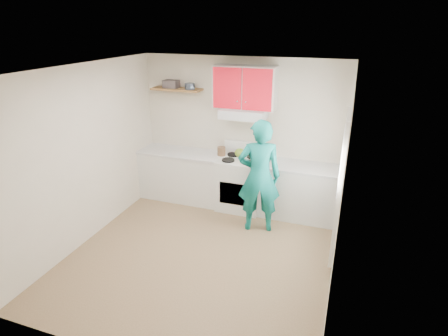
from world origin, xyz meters
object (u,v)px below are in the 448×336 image
at_px(stove, 240,184).
at_px(person, 259,177).
at_px(crock, 221,152).
at_px(tin, 190,86).
at_px(kettle, 240,153).

xyz_separation_m(stove, person, (0.48, -0.61, 0.45)).
bearing_deg(crock, tin, 174.36).
xyz_separation_m(kettle, crock, (-0.33, -0.03, -0.01)).
bearing_deg(stove, crock, 168.46).
bearing_deg(tin, kettle, -1.84).
height_order(kettle, crock, same).
relative_size(stove, kettle, 5.05).
bearing_deg(crock, person, -38.62).
bearing_deg(tin, stove, -7.98).
distance_m(stove, kettle, 0.55).
xyz_separation_m(tin, kettle, (0.93, -0.03, -1.09)).
distance_m(tin, person, 2.02).
xyz_separation_m(stove, kettle, (-0.05, 0.11, 0.54)).
relative_size(stove, person, 0.51).
relative_size(tin, kettle, 0.95).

